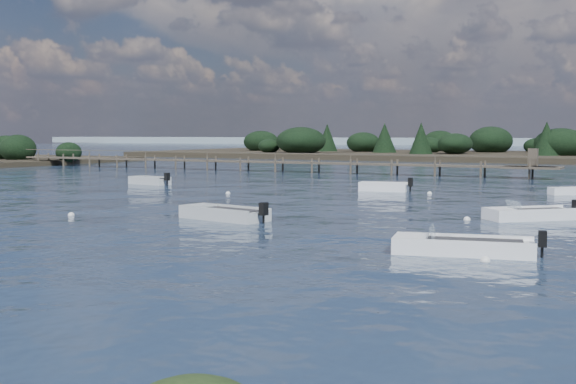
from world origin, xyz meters
The scene contains 14 objects.
ground centered at (0.00, 60.00, 0.00)m, with size 400.00×400.00×0.00m, color #18263A.
tender_far_grey centered at (-21.83, 26.44, 0.17)m, with size 3.94×1.90×1.25m.
dinghy_mid_white_b centered at (8.91, 16.06, 0.15)m, with size 4.34×4.10×1.17m.
tender_far_white centered at (-2.98, 28.55, 0.18)m, with size 3.77×1.81×1.27m.
dinghy_mid_grey centered at (-3.91, 9.35, 0.16)m, with size 4.89×2.48×1.21m.
dinghy_mid_white_a centered at (8.44, 4.87, 0.15)m, with size 5.06×2.64×1.16m.
tender_far_grey_b centered at (8.91, 31.50, 0.14)m, with size 2.76×2.27×0.99m.
buoy_b centered at (9.44, 3.75, 0.00)m, with size 0.32×0.32×0.32m, color silver.
buoy_c centered at (-11.52, 7.27, 0.00)m, with size 0.32×0.32×0.32m, color silver.
buoy_e centered at (0.50, 27.99, 0.00)m, with size 0.32×0.32×0.32m, color silver.
buoy_extra_a centered at (6.27, 14.49, 0.00)m, with size 0.32×0.32×0.32m, color silver.
buoy_extra_b centered at (-11.55, 21.79, 0.00)m, with size 0.32×0.32×0.32m, color silver.
jetty centered at (-21.74, 47.99, 0.98)m, with size 64.50×3.20×3.40m.
distant_haze centered at (-90.00, 230.00, 0.00)m, with size 280.00×20.00×2.40m, color gray.
Camera 1 is at (14.33, -19.14, 4.04)m, focal length 45.00 mm.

